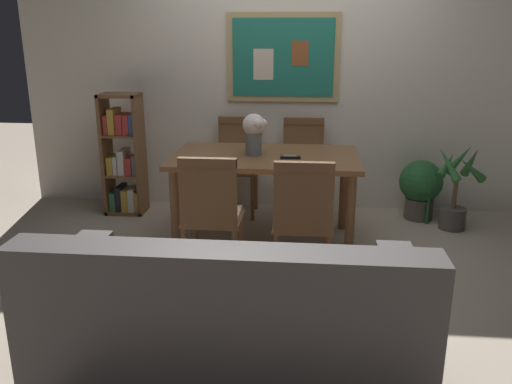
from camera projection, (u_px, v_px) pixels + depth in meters
name	position (u px, v px, depth m)	size (l,w,h in m)	color
ground_plane	(280.00, 264.00, 4.00)	(12.00, 12.00, 0.00)	tan
wall_back_with_painting	(290.00, 73.00, 5.03)	(5.20, 0.14, 2.60)	silver
dining_table	(265.00, 167.00, 4.24)	(1.48, 0.92, 0.74)	brown
dining_chair_far_left	(237.00, 158.00, 5.03)	(0.40, 0.41, 0.91)	brown
dining_chair_near_right	(303.00, 214.00, 3.48)	(0.40, 0.41, 0.91)	brown
dining_chair_near_left	(211.00, 208.00, 3.58)	(0.40, 0.41, 0.91)	brown
dining_chair_far_right	(303.00, 159.00, 4.96)	(0.40, 0.41, 0.91)	brown
leather_couch	(229.00, 331.00, 2.53)	(1.80, 0.84, 0.84)	#514C4C
bookshelf	(125.00, 160.00, 5.02)	(0.36, 0.28, 1.14)	brown
potted_ivy	(421.00, 187.00, 4.90)	(0.39, 0.39, 0.61)	#4C4742
potted_palm	(456.00, 192.00, 4.62)	(0.44, 0.43, 0.77)	#4C4742
flower_vase	(254.00, 131.00, 4.16)	(0.19, 0.20, 0.33)	slate
tv_remote	(290.00, 157.00, 4.08)	(0.16, 0.06, 0.02)	black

